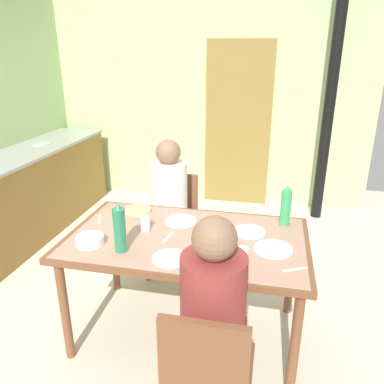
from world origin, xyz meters
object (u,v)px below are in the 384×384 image
Objects in this scene: person_far_diner at (169,193)px; serving_bowl_center at (90,240)px; water_bottle_green_near at (120,229)px; chair_far_diner at (174,218)px; water_bottle_green_far at (286,206)px; kitchen_counter at (27,194)px; person_near_diner at (213,303)px; chair_near_diner at (207,374)px; dining_table at (187,246)px.

person_far_diner is 0.93m from serving_bowl_center.
serving_bowl_center is at bearing 171.06° from water_bottle_green_near.
person_far_diner is at bearing 74.43° from serving_bowl_center.
water_bottle_green_near reaches higher than chair_far_diner.
water_bottle_green_far is 1.65× the size of serving_bowl_center.
person_near_diner is at bearing -38.57° from kitchen_counter.
kitchen_counter is 2.78m from water_bottle_green_far.
water_bottle_green_far is (0.33, 1.13, 0.39)m from chair_near_diner.
serving_bowl_center is at bearing -158.07° from dining_table.
person_far_diner is 2.53× the size of water_bottle_green_near.
chair_far_diner is 1.61m from person_near_diner.
chair_far_diner is at bearing 110.14° from chair_near_diner.
water_bottle_green_far reaches higher than chair_far_diner.
person_near_diner reaches higher than serving_bowl_center.
water_bottle_green_near reaches higher than water_bottle_green_far.
water_bottle_green_near is (-0.62, 0.41, 0.12)m from person_near_diner.
chair_near_diner is at bearing -106.23° from water_bottle_green_far.
chair_near_diner is 0.31m from person_near_diner.
dining_table is at bearing -29.97° from kitchen_counter.
chair_far_diner is at bearing -90.00° from person_far_diner.
person_near_diner reaches higher than water_bottle_green_near.
serving_bowl_center is (-0.56, -0.22, 0.10)m from dining_table.
water_bottle_green_far reaches higher than kitchen_counter.
serving_bowl_center is at bearing 152.15° from person_near_diner.
person_near_diner and person_far_diner have the same top height.
dining_table is 0.73m from person_near_diner.
kitchen_counter is at bearing 139.40° from chair_near_diner.
person_far_diner is at bearing 111.84° from chair_near_diner.
serving_bowl_center is at bearing -43.62° from kitchen_counter.
water_bottle_green_far is at bearing 159.44° from person_far_diner.
chair_far_diner is at bearing 111.04° from dining_table.
person_near_diner reaches higher than chair_near_diner.
person_far_diner reaches higher than chair_far_diner.
water_bottle_green_far is 1.29m from serving_bowl_center.
water_bottle_green_near is at bearing 88.27° from chair_far_diner.
person_near_diner is (0.59, -1.47, 0.28)m from chair_far_diner.
water_bottle_green_near is 1.79× the size of serving_bowl_center.
person_near_diner is (0.28, -0.67, 0.10)m from dining_table.
kitchen_counter is at bearing 136.38° from serving_bowl_center.
water_bottle_green_near is (-0.34, -0.26, 0.21)m from dining_table.
chair_far_diner is 5.12× the size of serving_bowl_center.
chair_near_diner reaches higher than dining_table.
chair_far_diner is 1.09m from serving_bowl_center.
water_bottle_green_far is (0.95, 0.58, -0.01)m from water_bottle_green_near.
person_near_diner is at bearing 111.84° from chair_far_diner.
water_bottle_green_near is (1.67, -1.42, 0.45)m from kitchen_counter.
chair_near_diner is at bearing 110.14° from chair_far_diner.
water_bottle_green_near is at bearing -148.52° from water_bottle_green_far.
person_far_diner is at bearing -16.11° from kitchen_counter.
chair_far_diner is at bearing 111.84° from person_near_diner.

